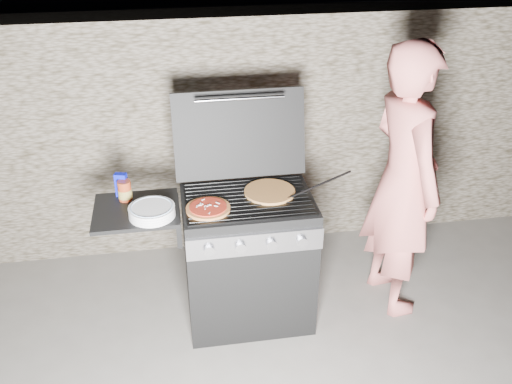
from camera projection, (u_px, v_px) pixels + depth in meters
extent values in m
plane|color=#5D5852|center=(249.00, 313.00, 3.90)|extent=(50.00, 50.00, 0.00)
cube|color=gray|center=(227.00, 132.00, 4.36)|extent=(8.00, 0.35, 1.80)
cylinder|color=#E29B4F|center=(270.00, 192.00, 3.51)|extent=(0.35, 0.35, 0.02)
cylinder|color=maroon|center=(125.00, 191.00, 3.43)|extent=(0.10, 0.10, 0.13)
cube|color=#0811C2|center=(122.00, 185.00, 3.46)|extent=(0.08, 0.06, 0.15)
cylinder|color=white|center=(152.00, 211.00, 3.28)|extent=(0.29, 0.29, 0.06)
imported|color=#CE6A65|center=(403.00, 182.00, 3.63)|extent=(0.53, 0.72, 1.83)
cylinder|color=black|center=(316.00, 185.00, 3.49)|extent=(0.49, 0.17, 0.10)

